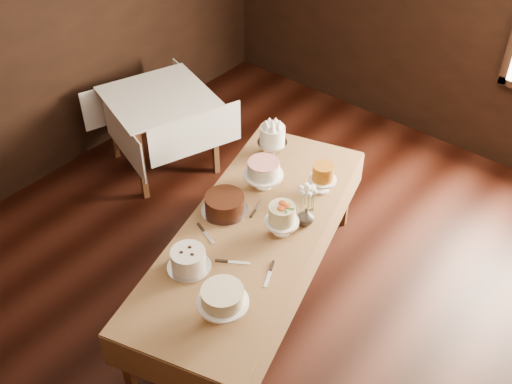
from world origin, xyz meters
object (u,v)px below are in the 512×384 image
object	(u,v)px
cake_swirl	(189,260)
cake_server_a	(239,262)
cake_meringue	(272,141)
side_table	(159,105)
cake_caramel	(322,179)
cake_server_e	(209,237)
cake_lattice	(263,175)
cake_server_d	(306,213)
flower_vase	(306,216)
cake_flowers	(282,221)
cake_chocolate	(225,204)
display_table	(253,235)
cake_cream	(223,303)
cake_server_c	(260,204)
cake_server_b	(268,279)

from	to	relation	value
cake_swirl	cake_server_a	size ratio (longest dim) A/B	1.25
cake_meringue	cake_swirl	world-z (taller)	cake_meringue
side_table	cake_caramel	distance (m)	1.96
cake_server_e	cake_lattice	bearing A→B (deg)	114.59
cake_server_d	flower_vase	distance (m)	0.12
cake_caramel	cake_flowers	bearing A→B (deg)	-85.31
cake_server_d	cake_server_e	xyz separation A→B (m)	(-0.38, -0.65, 0.00)
cake_server_d	cake_meringue	bearing A→B (deg)	65.36
cake_meringue	cake_server_a	size ratio (longest dim) A/B	1.11
cake_chocolate	cake_caramel	bearing A→B (deg)	57.64
display_table	cake_flowers	xyz separation A→B (m)	(0.18, 0.11, 0.17)
cake_flowers	cake_server_e	bearing A→B (deg)	-134.24
side_table	cake_lattice	bearing A→B (deg)	-13.26
cake_caramel	cake_server_e	xyz separation A→B (m)	(-0.32, -0.94, -0.10)
cake_lattice	cake_server_d	bearing A→B (deg)	-6.21
flower_vase	cake_cream	bearing A→B (deg)	-84.53
side_table	cake_flowers	world-z (taller)	cake_flowers
cake_meringue	cake_server_e	size ratio (longest dim) A/B	1.11
side_table	flower_vase	xyz separation A→B (m)	(2.07, -0.51, 0.12)
cake_lattice	cake_cream	size ratio (longest dim) A/B	1.03
cake_server_e	flower_vase	size ratio (longest dim) A/B	1.80
side_table	cake_server_c	xyz separation A→B (m)	(1.68, -0.56, 0.06)
cake_caramel	cake_cream	xyz separation A→B (m)	(0.22, -1.38, -0.01)
cake_swirl	cake_flowers	bearing A→B (deg)	68.22
display_table	cake_caramel	size ratio (longest dim) A/B	10.35
side_table	cake_caramel	xyz separation A→B (m)	(1.94, -0.12, 0.17)
cake_cream	cake_server_c	bearing A→B (deg)	117.03
cake_server_a	cake_server_b	size ratio (longest dim) A/B	1.00
cake_lattice	flower_vase	bearing A→B (deg)	-15.25
side_table	flower_vase	size ratio (longest dim) A/B	9.00
cake_chocolate	cake_server_a	bearing A→B (deg)	-38.15
cake_cream	cake_lattice	bearing A→B (deg)	117.83
side_table	cake_meringue	distance (m)	1.36
cake_swirl	cake_server_d	bearing A→B (deg)	73.08
cake_flowers	cake_server_c	world-z (taller)	cake_flowers
display_table	cake_server_c	distance (m)	0.28
cake_lattice	display_table	bearing A→B (deg)	-59.93
cake_lattice	flower_vase	size ratio (longest dim) A/B	2.59
display_table	cake_swirl	world-z (taller)	cake_swirl
cake_lattice	cake_server_b	xyz separation A→B (m)	(0.63, -0.73, -0.10)
cake_server_a	cake_lattice	bearing A→B (deg)	83.99
side_table	cake_server_b	xyz separation A→B (m)	(2.20, -1.10, 0.06)
flower_vase	cake_server_e	bearing A→B (deg)	-128.21
flower_vase	cake_caramel	bearing A→B (deg)	107.82
cake_server_d	cake_server_a	bearing A→B (deg)	-176.11
cake_meringue	cake_server_d	size ratio (longest dim) A/B	1.11
side_table	cake_server_d	size ratio (longest dim) A/B	4.99
cake_chocolate	cake_cream	bearing A→B (deg)	-48.83
cake_server_d	cake_lattice	bearing A→B (deg)	92.29
cake_server_d	cake_chocolate	bearing A→B (deg)	135.37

